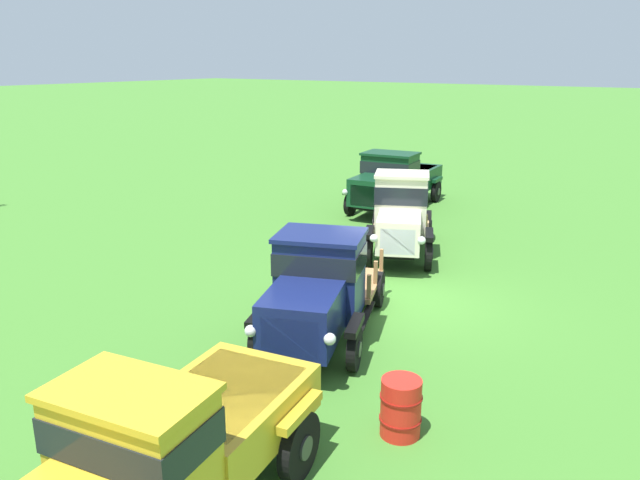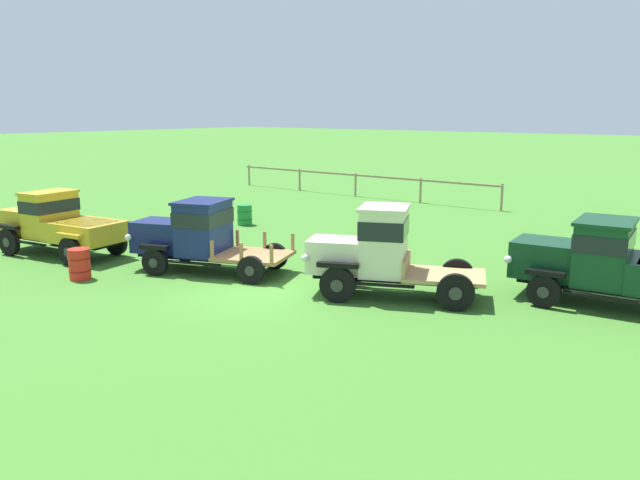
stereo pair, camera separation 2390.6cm
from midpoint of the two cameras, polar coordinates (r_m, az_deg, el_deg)
name	(u,v)px [view 2 (the right image)]	position (r m, az deg, el deg)	size (l,w,h in m)	color
ground_plane	(255,291)	(9.96, 37.07, -20.93)	(240.00, 240.00, 0.00)	#3D7528
paddock_fence	(356,179)	(27.13, 20.15, 2.50)	(17.02, 0.32, 1.30)	#997F60
vintage_truck_foreground_near	(58,223)	(11.56, -6.60, -8.23)	(5.03, 2.61, 2.10)	black
vintage_truck_second_in_line	(196,234)	(10.18, 21.50, -11.48)	(5.07, 3.24, 2.14)	black
vintage_truck_midrow_center	(378,251)	(11.35, 52.76, -12.63)	(4.72, 3.25, 2.35)	black
vintage_truck_far_side	(624,265)	(16.01, 68.41, -10.09)	(5.62, 2.70, 2.12)	black
oil_drum_beside_row	(80,264)	(8.95, 3.55, -18.86)	(0.62, 0.62, 0.88)	red
oil_drum_near_fence	(245,215)	(17.40, 13.94, -3.82)	(0.64, 0.64, 0.85)	#1E7F33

